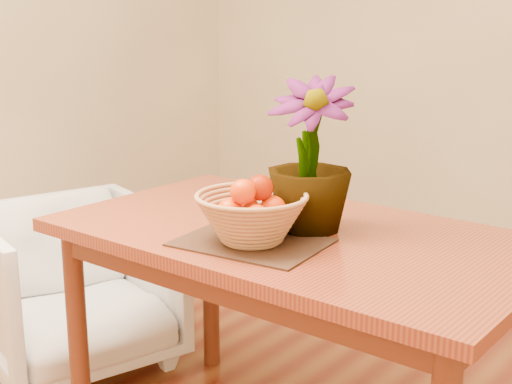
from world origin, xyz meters
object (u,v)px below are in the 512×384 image
Objects in this scene: table at (294,259)px; wicker_basket at (252,219)px; armchair at (73,279)px; potted_plant at (309,155)px.

wicker_basket is at bearing -95.64° from table.
armchair is at bearing 170.94° from wicker_basket.
potted_plant is 1.24m from armchair.
armchair is (-1.03, 0.16, -0.46)m from wicker_basket.
armchair is at bearing -179.40° from table.
table is 4.53× the size of wicker_basket.
wicker_basket is 1.14m from armchair.
table is 0.23m from wicker_basket.
table reaches higher than armchair.
wicker_basket is (-0.02, -0.17, 0.16)m from table.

